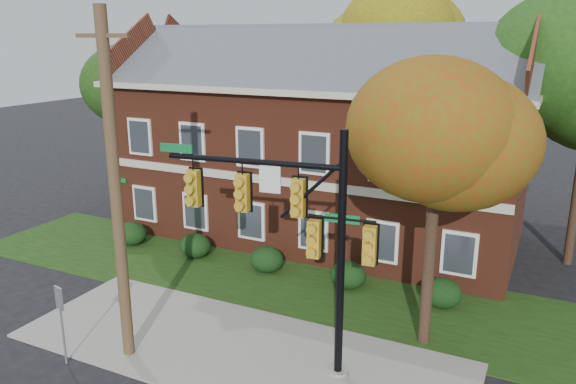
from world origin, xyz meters
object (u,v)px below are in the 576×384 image
at_px(hedge_far_left, 132,234).
at_px(tree_near_right, 446,133).
at_px(tree_left_rear, 136,88).
at_px(hedge_right, 348,275).
at_px(utility_pole, 116,192).
at_px(hedge_left, 195,246).
at_px(tree_far_rear, 397,44).
at_px(hedge_center, 267,259).
at_px(hedge_far_right, 442,293).
at_px(traffic_signal, 296,225).
at_px(apartment_building, 319,131).
at_px(sign_post, 61,312).

bearing_deg(hedge_far_left, tree_near_right, -11.27).
distance_m(hedge_far_left, tree_left_rear, 7.90).
xyz_separation_m(hedge_right, utility_pole, (-4.29, -7.30, 4.57)).
bearing_deg(hedge_left, hedge_far_left, 180.00).
distance_m(tree_left_rear, tree_far_rear, 14.40).
bearing_deg(hedge_center, hedge_far_right, 0.00).
xyz_separation_m(hedge_far_left, hedge_far_right, (14.00, 0.00, 0.00)).
relative_size(hedge_far_left, utility_pole, 0.14).
bearing_deg(tree_far_rear, traffic_signal, -82.01).
xyz_separation_m(tree_near_right, tree_left_rear, (-16.95, 6.97, 0.01)).
relative_size(hedge_right, hedge_far_right, 1.00).
bearing_deg(hedge_left, tree_near_right, -14.81).
bearing_deg(tree_left_rear, hedge_far_left, -56.58).
bearing_deg(apartment_building, hedge_far_right, -36.89).
distance_m(hedge_left, utility_pole, 9.03).
distance_m(hedge_right, tree_far_rear, 15.66).
bearing_deg(apartment_building, tree_near_right, -48.23).
bearing_deg(hedge_right, tree_left_rear, 162.63).
bearing_deg(apartment_building, hedge_far_left, -143.11).
relative_size(hedge_left, sign_post, 0.57).
bearing_deg(tree_near_right, sign_post, -148.97).
distance_m(tree_far_rear, traffic_signal, 19.48).
height_order(hedge_center, sign_post, sign_post).
bearing_deg(hedge_far_right, hedge_right, 180.00).
height_order(tree_left_rear, tree_far_rear, tree_far_rear).
bearing_deg(tree_near_right, hedge_far_right, 94.52).
height_order(hedge_far_left, tree_near_right, tree_near_right).
xyz_separation_m(tree_near_right, traffic_signal, (-3.25, -2.84, -2.32)).
bearing_deg(hedge_right, apartment_building, 123.67).
xyz_separation_m(traffic_signal, sign_post, (-6.11, -2.78, -2.69)).
height_order(hedge_far_right, tree_near_right, tree_near_right).
bearing_deg(tree_near_right, hedge_right, 142.72).
xyz_separation_m(hedge_far_right, traffic_signal, (-3.02, -5.68, 3.82)).
relative_size(hedge_far_left, traffic_signal, 0.20).
height_order(tree_near_right, utility_pole, utility_pole).
distance_m(tree_far_rear, sign_post, 22.99).
bearing_deg(hedge_far_right, tree_far_rear, 113.37).
distance_m(apartment_building, sign_post, 14.27).
bearing_deg(utility_pole, tree_left_rear, 120.21).
bearing_deg(utility_pole, tree_near_right, 21.30).
relative_size(hedge_left, traffic_signal, 0.20).
height_order(tree_far_rear, traffic_signal, tree_far_rear).
relative_size(hedge_center, tree_far_rear, 0.12).
bearing_deg(tree_left_rear, apartment_building, 6.54).
distance_m(tree_near_right, traffic_signal, 4.90).
distance_m(hedge_center, hedge_far_right, 7.00).
distance_m(hedge_far_right, traffic_signal, 7.48).
xyz_separation_m(hedge_far_left, traffic_signal, (10.98, -5.68, 3.82)).
relative_size(apartment_building, hedge_right, 13.43).
bearing_deg(traffic_signal, hedge_center, 117.89).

